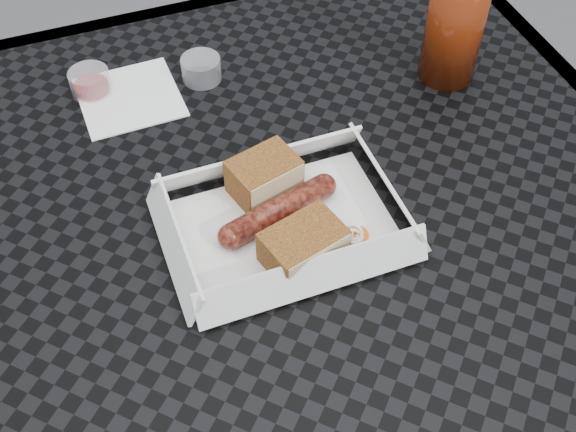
% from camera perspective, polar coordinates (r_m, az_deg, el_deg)
% --- Properties ---
extents(patio_table, '(0.80, 0.80, 0.74)m').
position_cam_1_polar(patio_table, '(0.85, 1.54, -1.32)').
color(patio_table, black).
rests_on(patio_table, ground).
extents(food_tray, '(0.22, 0.15, 0.00)m').
position_cam_1_polar(food_tray, '(0.76, -0.26, -0.82)').
color(food_tray, white).
rests_on(food_tray, patio_table).
extents(bratwurst, '(0.14, 0.06, 0.03)m').
position_cam_1_polar(bratwurst, '(0.75, -0.75, 0.44)').
color(bratwurst, maroon).
rests_on(bratwurst, food_tray).
extents(bread_near, '(0.08, 0.07, 0.04)m').
position_cam_1_polar(bread_near, '(0.77, -1.91, 3.15)').
color(bread_near, brown).
rests_on(bread_near, food_tray).
extents(bread_far, '(0.09, 0.07, 0.04)m').
position_cam_1_polar(bread_far, '(0.72, 1.22, -2.36)').
color(bread_far, brown).
rests_on(bread_far, food_tray).
extents(veg_garnish, '(0.03, 0.03, 0.00)m').
position_cam_1_polar(veg_garnish, '(0.75, 4.67, -1.94)').
color(veg_garnish, '#FA5F0A').
rests_on(veg_garnish, food_tray).
extents(napkin, '(0.12, 0.12, 0.00)m').
position_cam_1_polar(napkin, '(0.93, -12.41, 9.15)').
color(napkin, white).
rests_on(napkin, patio_table).
extents(condiment_cup_sauce, '(0.05, 0.05, 0.03)m').
position_cam_1_polar(condiment_cup_sauce, '(0.94, -15.36, 10.17)').
color(condiment_cup_sauce, maroon).
rests_on(condiment_cup_sauce, patio_table).
extents(condiment_cup_empty, '(0.05, 0.05, 0.03)m').
position_cam_1_polar(condiment_cup_empty, '(0.93, -6.87, 11.47)').
color(condiment_cup_empty, silver).
rests_on(condiment_cup_empty, patio_table).
extents(drink_glass, '(0.07, 0.07, 0.15)m').
position_cam_1_polar(drink_glass, '(0.92, 13.06, 14.51)').
color(drink_glass, '#561907').
rests_on(drink_glass, patio_table).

